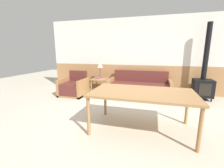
{
  "coord_description": "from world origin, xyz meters",
  "views": [
    {
      "loc": [
        0.5,
        -3.03,
        1.48
      ],
      "look_at": [
        -0.69,
        1.19,
        0.54
      ],
      "focal_mm": 24.0,
      "sensor_mm": 36.0,
      "label": 1
    }
  ],
  "objects": [
    {
      "name": "dining_table",
      "position": [
        0.31,
        -0.28,
        0.7
      ],
      "size": [
        1.9,
        1.07,
        0.76
      ],
      "color": "#9E7042",
      "rests_on": "ground_plane"
    },
    {
      "name": "couch",
      "position": [
        0.03,
        2.08,
        0.25
      ],
      "size": [
        2.08,
        0.85,
        0.82
      ],
      "color": "#9E7042",
      "rests_on": "ground_plane"
    },
    {
      "name": "wall_back",
      "position": [
        0.0,
        2.63,
        1.35
      ],
      "size": [
        7.2,
        0.06,
        2.7
      ],
      "color": "#AD7A4C",
      "rests_on": "ground_plane"
    },
    {
      "name": "side_table",
      "position": [
        -1.42,
        2.1,
        0.44
      ],
      "size": [
        0.56,
        0.56,
        0.52
      ],
      "color": "#9E7042",
      "rests_on": "ground_plane"
    },
    {
      "name": "book_stack",
      "position": [
        -1.43,
        2.0,
        0.54
      ],
      "size": [
        0.24,
        0.16,
        0.05
      ],
      "color": "gold",
      "rests_on": "side_table"
    },
    {
      "name": "armchair",
      "position": [
        -2.16,
        1.5,
        0.26
      ],
      "size": [
        0.83,
        0.83,
        0.82
      ],
      "rotation": [
        0.0,
        0.0,
        0.29
      ],
      "color": "#9E7042",
      "rests_on": "ground_plane"
    },
    {
      "name": "table_lamp",
      "position": [
        -1.45,
        2.2,
        0.98
      ],
      "size": [
        0.21,
        0.21,
        0.59
      ],
      "color": "#4C3823",
      "rests_on": "side_table"
    },
    {
      "name": "ground_plane",
      "position": [
        0.0,
        0.0,
        0.0
      ],
      "size": [
        16.0,
        16.0,
        0.0
      ],
      "primitive_type": "plane",
      "color": "beige"
    },
    {
      "name": "wood_stove",
      "position": [
        2.01,
        2.19,
        0.59
      ],
      "size": [
        0.55,
        0.52,
        2.35
      ],
      "color": "black",
      "rests_on": "ground_plane"
    }
  ]
}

